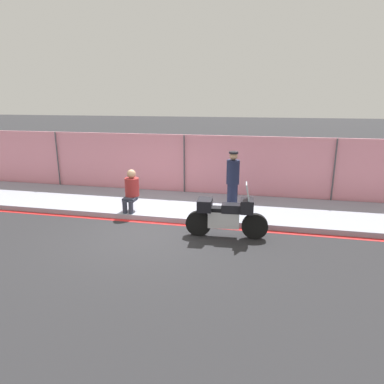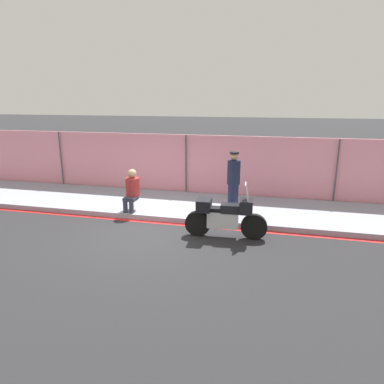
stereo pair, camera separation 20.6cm
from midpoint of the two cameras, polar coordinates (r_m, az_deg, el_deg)
The scene contains 7 objects.
ground_plane at distance 9.29m, azimuth -6.23°, elevation -6.85°, with size 120.00×120.00×0.00m, color #262628.
sidewalk at distance 11.37m, azimuth -2.29°, elevation -2.17°, with size 38.10×2.90×0.16m.
curb_paint_stripe at distance 10.00m, azimuth -4.68°, elevation -5.15°, with size 38.10×0.18×0.01m.
storefront_fence at distance 12.56m, azimuth -0.43°, elevation 4.44°, with size 36.20×0.17×2.25m.
motorcycle at distance 8.84m, azimuth 6.19°, elevation -3.94°, with size 2.13×0.58×1.46m.
officer_standing at distance 10.75m, azimuth 7.49°, elevation 2.09°, with size 0.40×0.40×1.77m.
person_seated_on_curb at distance 10.60m, azimuth -9.42°, elevation 0.65°, with size 0.43×0.68×1.27m.
Camera 2 is at (3.07, -8.06, 3.49)m, focal length 32.00 mm.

